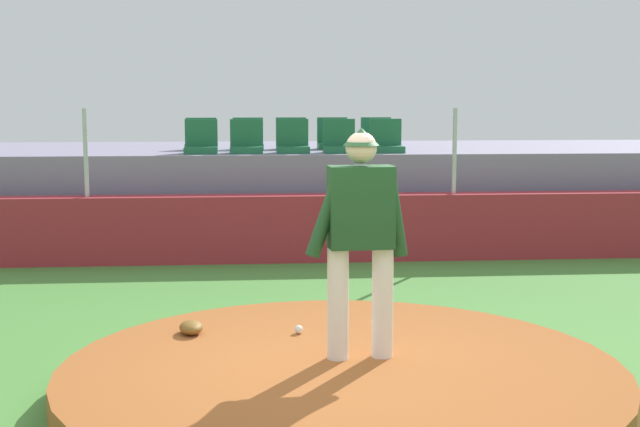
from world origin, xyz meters
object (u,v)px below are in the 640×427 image
Objects in this scene: stadium_chair_1 at (246,143)px; stadium_chair_8 at (333,139)px; fielding_glove at (191,327)px; stadium_chair_5 at (201,140)px; pitcher at (361,226)px; stadium_chair_9 at (377,139)px; stadium_chair_3 at (339,142)px; stadium_chair_0 at (201,143)px; stadium_chair_4 at (386,142)px; stadium_chair_6 at (248,140)px; baseball at (299,329)px; stadium_chair_2 at (293,142)px; stadium_chair_7 at (291,139)px.

stadium_chair_8 is (1.38, 0.91, 0.00)m from stadium_chair_1.
stadium_chair_5 is (-0.22, 6.57, 1.29)m from fielding_glove.
stadium_chair_1 is (-0.87, 6.52, 0.30)m from pitcher.
stadium_chair_9 is (0.71, -0.01, 0.00)m from stadium_chair_8.
stadium_chair_3 is (1.39, -0.01, 0.00)m from stadium_chair_1.
stadium_chair_0 and stadium_chair_1 have the same top height.
stadium_chair_6 is (-2.07, 0.89, 0.00)m from stadium_chair_4.
pitcher is 3.58× the size of stadium_chair_1.
stadium_chair_5 is at bearing -87.05° from stadium_chair_0.
stadium_chair_3 is (2.05, -0.00, 0.00)m from stadium_chair_0.
stadium_chair_9 reaches higher than fielding_glove.
stadium_chair_0 reaches higher than fielding_glove.
stadium_chair_3 is at bearing 80.59° from baseball.
baseball is 5.94m from stadium_chair_1.
fielding_glove is 6.13m from stadium_chair_3.
stadium_chair_2 is 0.70m from stadium_chair_3.
stadium_chair_3 is (0.52, 6.51, 0.30)m from pitcher.
stadium_chair_9 is (2.08, 0.90, 0.00)m from stadium_chair_1.
stadium_chair_8 is (2.04, 0.92, 0.00)m from stadium_chair_0.
stadium_chair_8 is (-0.01, 0.92, 0.00)m from stadium_chair_3.
stadium_chair_3 is 1.63m from stadium_chair_6.
stadium_chair_2 is 1.14m from stadium_chair_8.
fielding_glove is (-1.36, 0.81, -0.98)m from pitcher.
stadium_chair_1 is at bearing 0.22° from stadium_chair_2.
pitcher is at bearing 91.60° from stadium_chair_2.
stadium_chair_0 is 1.14m from stadium_chair_6.
stadium_chair_9 is at bearing 179.40° from stadium_chair_7.
fielding_glove is at bearing 145.28° from pitcher.
stadium_chair_0 is at bearing 100.78° from baseball.
pitcher is 7.44m from stadium_chair_7.
fielding_glove is 6.85m from stadium_chair_7.
stadium_chair_1 and stadium_chair_3 have the same top height.
stadium_chair_7 is (0.69, 0.02, 0.00)m from stadium_chair_6.
stadium_chair_1 and stadium_chair_8 have the same top height.
stadium_chair_4 is (2.76, 0.01, 0.00)m from stadium_chair_0.
stadium_chair_6 is at bearing -91.70° from stadium_chair_1.
baseball is at bearing 87.59° from stadium_chair_7.
pitcher is 5.97× the size of fielding_glove.
stadium_chair_5 is at bearing -50.46° from stadium_chair_1.
stadium_chair_7 is at bearing -33.48° from stadium_chair_4.
stadium_chair_7 is (-0.16, 7.43, 0.30)m from pitcher.
stadium_chair_5 is 2.79m from stadium_chair_9.
fielding_glove is 0.60× the size of stadium_chair_6.
stadium_chair_2 is 0.91m from stadium_chair_7.
stadium_chair_8 is (-0.72, 0.91, 0.00)m from stadium_chair_4.
stadium_chair_7 is (-1.38, 0.92, 0.00)m from stadium_chair_4.
stadium_chair_5 is at bearing 1.22° from stadium_chair_8.
stadium_chair_4 is at bearing 90.92° from stadium_chair_9.
stadium_chair_4 is at bearing -179.84° from stadium_chair_0.
stadium_chair_0 and stadium_chair_3 have the same top height.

